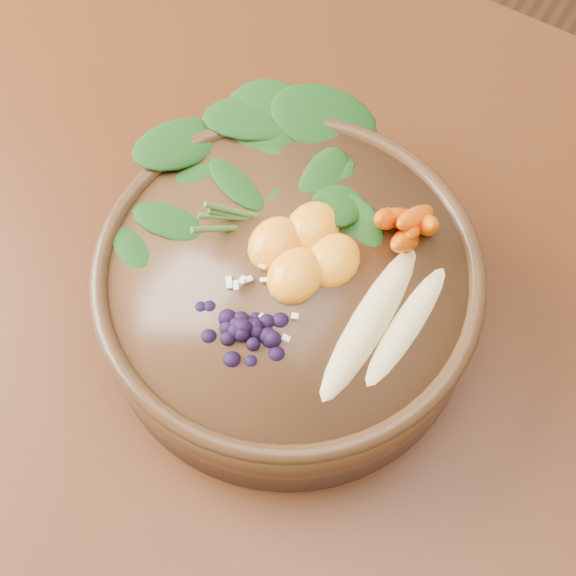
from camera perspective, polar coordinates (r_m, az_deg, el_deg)
name	(u,v)px	position (r m, az deg, el deg)	size (l,w,h in m)	color
ground	(338,554)	(1.39, 3.55, -18.33)	(4.00, 4.00, 0.00)	#381E0F
dining_table	(377,425)	(0.75, 6.34, -9.68)	(1.60, 0.90, 0.75)	#331C0C
stoneware_bowl	(288,294)	(0.65, 0.00, -0.42)	(0.30, 0.30, 0.08)	#462D19
kale_heap	(284,168)	(0.64, -0.30, 8.50)	(0.20, 0.18, 0.05)	#174611
carrot_cluster	(410,199)	(0.60, 8.69, 6.29)	(0.06, 0.06, 0.08)	#F25C00
banana_halves	(390,314)	(0.58, 7.30, -1.87)	(0.06, 0.17, 0.03)	#E0CC84
mandarin_cluster	(304,242)	(0.61, 1.17, 3.30)	(0.09, 0.10, 0.03)	orange
blueberry_pile	(242,320)	(0.57, -3.30, -2.28)	(0.14, 0.10, 0.04)	black
coconut_flakes	(275,288)	(0.60, -0.96, 0.02)	(0.10, 0.07, 0.01)	white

